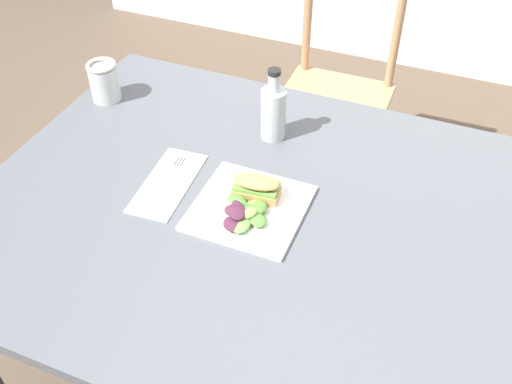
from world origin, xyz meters
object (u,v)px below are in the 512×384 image
plate_lunch (249,208)px  sandwich_half_front (256,187)px  fork_on_napkin (171,177)px  bottle_cold_brew (273,115)px  mason_jar_iced_tea (104,83)px  dining_table (277,247)px  chair_wooden_far (336,95)px

plate_lunch → sandwich_half_front: bearing=88.6°
plate_lunch → sandwich_half_front: size_ratio=2.16×
fork_on_napkin → bottle_cold_brew: bearing=56.9°
mason_jar_iced_tea → bottle_cold_brew: bearing=1.4°
dining_table → mason_jar_iced_tea: mason_jar_iced_tea is taller
plate_lunch → bottle_cold_brew: (-0.05, 0.28, 0.06)m
fork_on_napkin → bottle_cold_brew: 0.31m
chair_wooden_far → mason_jar_iced_tea: 0.93m
sandwich_half_front → fork_on_napkin: sandwich_half_front is taller
chair_wooden_far → mason_jar_iced_tea: size_ratio=7.72×
fork_on_napkin → bottle_cold_brew: bottle_cold_brew is taller
plate_lunch → mason_jar_iced_tea: mason_jar_iced_tea is taller
dining_table → plate_lunch: size_ratio=5.68×
dining_table → fork_on_napkin: size_ratio=7.53×
sandwich_half_front → bottle_cold_brew: bottle_cold_brew is taller
dining_table → bottle_cold_brew: bottle_cold_brew is taller
plate_lunch → bottle_cold_brew: size_ratio=1.24×
dining_table → mason_jar_iced_tea: bearing=157.1°
dining_table → mason_jar_iced_tea: (-0.62, 0.26, 0.16)m
chair_wooden_far → plate_lunch: size_ratio=3.53×
sandwich_half_front → bottle_cold_brew: 0.25m
sandwich_half_front → mason_jar_iced_tea: mason_jar_iced_tea is taller
dining_table → sandwich_half_front: size_ratio=12.25×
fork_on_napkin → mason_jar_iced_tea: size_ratio=1.65×
chair_wooden_far → sandwich_half_front: size_ratio=7.61×
dining_table → sandwich_half_front: sandwich_half_front is taller
dining_table → bottle_cold_brew: size_ratio=7.06×
fork_on_napkin → mason_jar_iced_tea: mason_jar_iced_tea is taller
mason_jar_iced_tea → fork_on_napkin: bearing=-35.8°
fork_on_napkin → mason_jar_iced_tea: 0.42m
sandwich_half_front → mason_jar_iced_tea: 0.60m
chair_wooden_far → sandwich_half_front: (0.06, -0.94, 0.33)m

